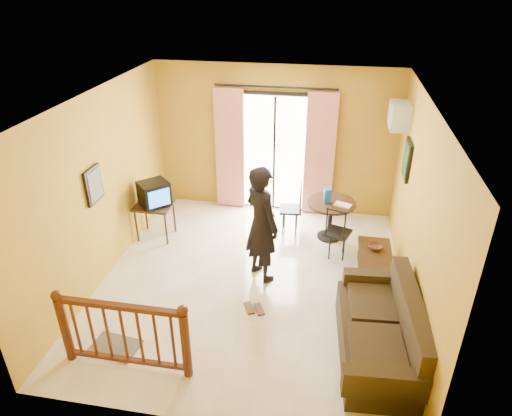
% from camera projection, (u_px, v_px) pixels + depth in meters
% --- Properties ---
extents(ground, '(5.00, 5.00, 0.00)m').
position_uv_depth(ground, '(251.00, 281.00, 7.01)').
color(ground, beige).
rests_on(ground, ground).
extents(room_shell, '(5.00, 5.00, 5.00)m').
position_uv_depth(room_shell, '(250.00, 181.00, 6.21)').
color(room_shell, white).
rests_on(room_shell, ground).
extents(balcony_door, '(2.25, 0.14, 2.46)m').
position_uv_depth(balcony_door, '(274.00, 153.00, 8.57)').
color(balcony_door, black).
rests_on(balcony_door, ground).
extents(tv_table, '(0.64, 0.54, 0.64)m').
position_uv_depth(tv_table, '(154.00, 208.00, 7.93)').
color(tv_table, black).
rests_on(tv_table, ground).
extents(television, '(0.63, 0.63, 0.42)m').
position_uv_depth(television, '(154.00, 194.00, 7.78)').
color(television, black).
rests_on(television, tv_table).
extents(picture_left, '(0.05, 0.42, 0.52)m').
position_uv_depth(picture_left, '(94.00, 185.00, 6.45)').
color(picture_left, black).
rests_on(picture_left, room_shell).
extents(dining_table, '(0.84, 0.84, 0.70)m').
position_uv_depth(dining_table, '(331.00, 210.00, 7.90)').
color(dining_table, black).
rests_on(dining_table, ground).
extents(water_jug, '(0.13, 0.13, 0.25)m').
position_uv_depth(water_jug, '(328.00, 196.00, 7.77)').
color(water_jug, blue).
rests_on(water_jug, dining_table).
extents(serving_tray, '(0.33, 0.27, 0.02)m').
position_uv_depth(serving_tray, '(343.00, 205.00, 7.71)').
color(serving_tray, beige).
rests_on(serving_tray, dining_table).
extents(dining_chairs, '(1.32, 1.14, 0.95)m').
position_uv_depth(dining_chairs, '(312.00, 243.00, 7.99)').
color(dining_chairs, black).
rests_on(dining_chairs, ground).
extents(air_conditioner, '(0.31, 0.60, 0.40)m').
position_uv_depth(air_conditioner, '(399.00, 116.00, 7.38)').
color(air_conditioner, silver).
rests_on(air_conditioner, room_shell).
extents(botanical_print, '(0.05, 0.50, 0.60)m').
position_uv_depth(botanical_print, '(407.00, 160.00, 7.03)').
color(botanical_print, black).
rests_on(botanical_print, room_shell).
extents(coffee_table, '(0.50, 0.91, 0.40)m').
position_uv_depth(coffee_table, '(374.00, 259.00, 7.07)').
color(coffee_table, black).
rests_on(coffee_table, ground).
extents(bowl, '(0.25, 0.25, 0.07)m').
position_uv_depth(bowl, '(375.00, 247.00, 7.07)').
color(bowl, '#552F1D').
rests_on(bowl, coffee_table).
extents(sofa, '(1.01, 1.97, 0.91)m').
position_uv_depth(sofa, '(383.00, 334.00, 5.53)').
color(sofa, '#322513').
rests_on(sofa, ground).
extents(standing_person, '(0.79, 0.78, 1.84)m').
position_uv_depth(standing_person, '(261.00, 224.00, 6.73)').
color(standing_person, black).
rests_on(standing_person, ground).
extents(stair_balustrade, '(1.63, 0.13, 1.04)m').
position_uv_depth(stair_balustrade, '(123.00, 331.00, 5.27)').
color(stair_balustrade, '#471E0F').
rests_on(stair_balustrade, ground).
extents(doormat, '(0.64, 0.47, 0.02)m').
position_uv_depth(doormat, '(115.00, 347.00, 5.80)').
color(doormat, '#5B5348').
rests_on(doormat, ground).
extents(sandals, '(0.34, 0.27, 0.03)m').
position_uv_depth(sandals, '(254.00, 309.00, 6.43)').
color(sandals, '#552F1D').
rests_on(sandals, ground).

